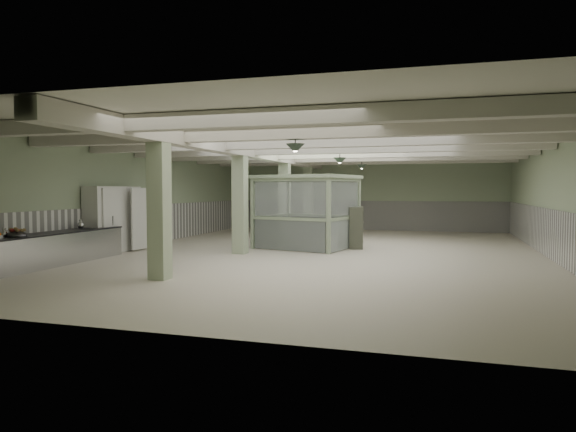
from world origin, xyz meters
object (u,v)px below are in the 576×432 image
(guard_booth, at_px, (307,199))
(filing_cabinet, at_px, (356,228))
(prep_counter, at_px, (52,249))
(walkin_cooler, at_px, (114,220))

(guard_booth, height_order, filing_cabinet, guard_booth)
(prep_counter, distance_m, filing_cabinet, 9.82)
(prep_counter, xyz_separation_m, walkin_cooler, (-0.08, 2.96, 0.63))
(walkin_cooler, xyz_separation_m, filing_cabinet, (7.54, 3.43, -0.36))
(prep_counter, relative_size, filing_cabinet, 3.55)
(prep_counter, xyz_separation_m, filing_cabinet, (7.45, 6.39, 0.28))
(prep_counter, height_order, walkin_cooler, walkin_cooler)
(filing_cabinet, bearing_deg, prep_counter, -147.79)
(walkin_cooler, distance_m, filing_cabinet, 8.29)
(prep_counter, distance_m, guard_booth, 8.48)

